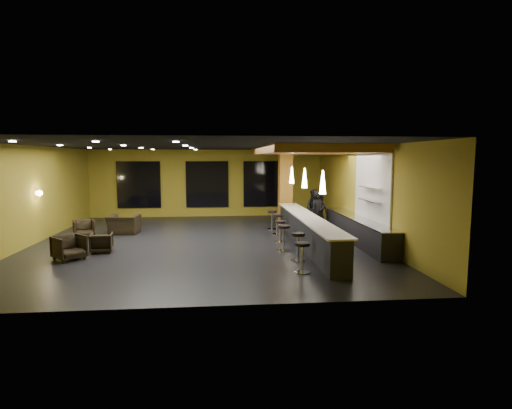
{
  "coord_description": "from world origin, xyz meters",
  "views": [
    {
      "loc": [
        0.58,
        -14.53,
        3.05
      ],
      "look_at": [
        2.0,
        0.5,
        1.3
      ],
      "focal_mm": 28.0,
      "sensor_mm": 36.0,
      "label": 1
    }
  ],
  "objects": [
    {
      "name": "bar_stool_3",
      "position": [
        2.82,
        -0.33,
        0.5
      ],
      "size": [
        0.4,
        0.4,
        0.78
      ],
      "rotation": [
        0.0,
        0.0,
        0.35
      ],
      "color": "silver",
      "rests_on": "floor"
    },
    {
      "name": "pendant_0",
      "position": [
        3.65,
        -3.0,
        2.35
      ],
      "size": [
        0.2,
        0.2,
        0.7
      ],
      "primitive_type": "cone",
      "color": "white",
      "rests_on": "wood_soffit"
    },
    {
      "name": "prep_top",
      "position": [
        5.65,
        -0.5,
        0.89
      ],
      "size": [
        0.72,
        6.0,
        0.03
      ],
      "primitive_type": "cube",
      "color": "silver",
      "rests_on": "prep_counter"
    },
    {
      "name": "tile_backsplash",
      "position": [
        5.96,
        -1.0,
        2.0
      ],
      "size": [
        0.06,
        3.2,
        2.4
      ],
      "primitive_type": "cube",
      "color": "white",
      "rests_on": "wall_right"
    },
    {
      "name": "bar_stool_0",
      "position": [
        2.79,
        -4.29,
        0.53
      ],
      "size": [
        0.42,
        0.42,
        0.82
      ],
      "rotation": [
        0.0,
        0.0,
        0.14
      ],
      "color": "silver",
      "rests_on": "floor"
    },
    {
      "name": "bar_stool_1",
      "position": [
        2.92,
        -3.03,
        0.54
      ],
      "size": [
        0.43,
        0.43,
        0.85
      ],
      "rotation": [
        0.0,
        0.0,
        0.05
      ],
      "color": "silver",
      "rests_on": "floor"
    },
    {
      "name": "pendant_1",
      "position": [
        3.65,
        -0.5,
        2.35
      ],
      "size": [
        0.2,
        0.2,
        0.7
      ],
      "primitive_type": "cone",
      "color": "white",
      "rests_on": "wood_soffit"
    },
    {
      "name": "bar_stool_4",
      "position": [
        2.91,
        1.14,
        0.52
      ],
      "size": [
        0.41,
        0.41,
        0.81
      ],
      "rotation": [
        0.0,
        0.0,
        -0.34
      ],
      "color": "silver",
      "rests_on": "floor"
    },
    {
      "name": "wood_soffit",
      "position": [
        4.0,
        1.0,
        3.36
      ],
      "size": [
        3.6,
        8.0,
        0.28
      ],
      "primitive_type": "cube",
      "color": "#9F682E",
      "rests_on": "ceiling"
    },
    {
      "name": "wall_left",
      "position": [
        -6.05,
        0.0,
        1.75
      ],
      "size": [
        0.1,
        13.0,
        3.5
      ],
      "primitive_type": "cube",
      "color": "olive",
      "rests_on": "floor"
    },
    {
      "name": "armchair_a",
      "position": [
        -3.94,
        -2.23,
        0.37
      ],
      "size": [
        1.14,
        1.14,
        0.75
      ],
      "primitive_type": "imported",
      "rotation": [
        0.0,
        0.0,
        0.78
      ],
      "color": "black",
      "rests_on": "floor"
    },
    {
      "name": "bar_stool_5",
      "position": [
        2.86,
        2.27,
        0.52
      ],
      "size": [
        0.41,
        0.41,
        0.81
      ],
      "rotation": [
        0.0,
        0.0,
        0.04
      ],
      "color": "silver",
      "rests_on": "floor"
    },
    {
      "name": "wall_back",
      "position": [
        0.0,
        6.55,
        1.75
      ],
      "size": [
        12.0,
        0.1,
        3.5
      ],
      "primitive_type": "cube",
      "color": "olive",
      "rests_on": "floor"
    },
    {
      "name": "bar_stool_2",
      "position": [
        2.71,
        -1.71,
        0.55
      ],
      "size": [
        0.43,
        0.43,
        0.86
      ],
      "rotation": [
        0.0,
        0.0,
        -0.16
      ],
      "color": "silver",
      "rests_on": "floor"
    },
    {
      "name": "column",
      "position": [
        3.65,
        3.6,
        1.75
      ],
      "size": [
        0.6,
        0.6,
        3.5
      ],
      "primitive_type": "cube",
      "color": "#A97426",
      "rests_on": "floor"
    },
    {
      "name": "window_left",
      "position": [
        -3.5,
        6.44,
        1.7
      ],
      "size": [
        2.2,
        0.06,
        2.4
      ],
      "primitive_type": "cube",
      "color": "black",
      "rests_on": "wall_back"
    },
    {
      "name": "bar_counter",
      "position": [
        3.65,
        -1.0,
        0.5
      ],
      "size": [
        0.6,
        8.0,
        1.0
      ],
      "primitive_type": "cube",
      "color": "black",
      "rests_on": "floor"
    },
    {
      "name": "armchair_b",
      "position": [
        -3.24,
        -1.34,
        0.31
      ],
      "size": [
        0.76,
        0.78,
        0.63
      ],
      "primitive_type": "imported",
      "rotation": [
        0.0,
        0.0,
        3.29
      ],
      "color": "black",
      "rests_on": "floor"
    },
    {
      "name": "floor",
      "position": [
        0.0,
        0.0,
        -0.05
      ],
      "size": [
        12.0,
        13.0,
        0.1
      ],
      "primitive_type": "cube",
      "color": "black",
      "rests_on": "ground"
    },
    {
      "name": "staff_c",
      "position": [
        4.91,
        2.24,
        0.79
      ],
      "size": [
        0.9,
        0.74,
        1.57
      ],
      "primitive_type": "imported",
      "rotation": [
        0.0,
        0.0,
        -0.36
      ],
      "color": "black",
      "rests_on": "floor"
    },
    {
      "name": "ceiling",
      "position": [
        0.0,
        0.0,
        3.55
      ],
      "size": [
        12.0,
        13.0,
        0.1
      ],
      "primitive_type": "cube",
      "color": "black"
    },
    {
      "name": "window_center",
      "position": [
        0.0,
        6.44,
        1.7
      ],
      "size": [
        2.2,
        0.06,
        2.4
      ],
      "primitive_type": "cube",
      "color": "black",
      "rests_on": "wall_back"
    },
    {
      "name": "staff_a",
      "position": [
        4.67,
        1.54,
        0.85
      ],
      "size": [
        0.72,
        0.58,
        1.69
      ],
      "primitive_type": "imported",
      "rotation": [
        0.0,
        0.0,
        0.33
      ],
      "color": "black",
      "rests_on": "floor"
    },
    {
      "name": "armchair_c",
      "position": [
        -4.61,
        1.21,
        0.34
      ],
      "size": [
        0.98,
        0.99,
        0.69
      ],
      "primitive_type": "imported",
      "rotation": [
        0.0,
        0.0,
        0.42
      ],
      "color": "black",
      "rests_on": "floor"
    },
    {
      "name": "window_right",
      "position": [
        3.0,
        6.44,
        1.7
      ],
      "size": [
        2.2,
        0.06,
        2.4
      ],
      "primitive_type": "cube",
      "color": "black",
      "rests_on": "wall_back"
    },
    {
      "name": "wall_shelf_lower",
      "position": [
        5.82,
        -1.2,
        1.6
      ],
      "size": [
        0.3,
        1.5,
        0.03
      ],
      "primitive_type": "cube",
      "color": "silver",
      "rests_on": "wall_right"
    },
    {
      "name": "wall_front",
      "position": [
        0.0,
        -6.55,
        1.75
      ],
      "size": [
        12.0,
        0.1,
        3.5
      ],
      "primitive_type": "cube",
      "color": "olive",
      "rests_on": "floor"
    },
    {
      "name": "bar_top",
      "position": [
        3.65,
        -1.0,
        1.02
      ],
      "size": [
        0.78,
        8.1,
        0.05
      ],
      "primitive_type": "cube",
      "color": "white",
      "rests_on": "bar_counter"
    },
    {
      "name": "staff_b",
      "position": [
        4.71,
        2.18,
        0.87
      ],
      "size": [
        1.03,
        0.93,
        1.73
      ],
      "primitive_type": "imported",
      "rotation": [
        0.0,
        0.0,
        -0.4
      ],
      "color": "black",
      "rests_on": "floor"
    },
    {
      "name": "prep_counter",
      "position": [
        5.65,
        -0.5,
        0.43
      ],
      "size": [
        0.7,
        6.0,
        0.86
      ],
      "primitive_type": "cube",
      "color": "black",
      "rests_on": "floor"
    },
    {
      "name": "pendant_2",
      "position": [
        3.65,
        2.0,
        2.35
      ],
      "size": [
        0.2,
        0.2,
        0.7
      ],
      "primitive_type": "cone",
      "color": "white",
      "rests_on": "wood_soffit"
    },
    {
      "name": "wall_right",
      "position": [
        6.05,
        0.0,
        1.75
      ],
      "size": [
        0.1,
        13.0,
        3.5
      ],
      "primitive_type": "cube",
      "color": "olive",
      "rests_on": "floor"
    },
    {
      "name": "wall_sconce",
      "position": [
        -5.88,
        0.5,
        1.8
      ],
      "size": [
        0.22,
        0.22,
        0.22
      ],
      "primitive_type": "sphere",
      "color": "#FFE5B2",
      "rests_on": "wall_left"
    },
    {
      "name": "wall_shelf_upper",
      "position": [
        5.82,
        -1.2,
        2.05
      ],
      "size": [
        0.3,
        1.5,
        0.03
      ],
      "primitive_type": "cube",
      "color": "silver",
      "rests_on": "wall_right"
    },
    {
      "name": "armchair_d",
      "position": [
        -3.27,
        1.93,
        0.38
      ],
      "size": [
        1.26,
        1.13,
        0.75
      ],
      "primitive_type": "imported",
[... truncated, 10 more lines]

